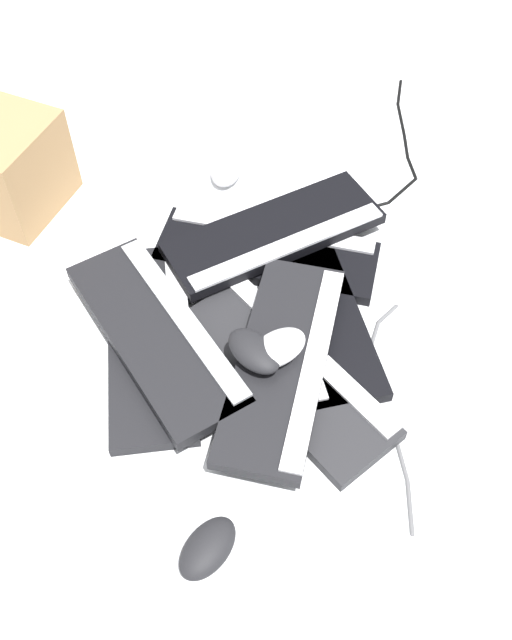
{
  "coord_description": "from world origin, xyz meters",
  "views": [
    {
      "loc": [
        -0.17,
        -0.8,
        1.07
      ],
      "look_at": [
        -0.04,
        -0.02,
        0.03
      ],
      "focal_mm": 40.0,
      "sensor_mm": 36.0,
      "label": 1
    }
  ],
  "objects_px": {
    "keyboard_0": "(314,308)",
    "keyboard_3": "(288,372)",
    "keyboard_1": "(267,253)",
    "keyboard_5": "(284,362)",
    "keyboard_4": "(157,333)",
    "keyboard_6": "(275,233)",
    "mouse_0": "(227,169)",
    "keyboard_2": "(152,340)",
    "mouse_1": "(208,548)",
    "mouse_2": "(254,351)",
    "mouse_3": "(277,348)"
  },
  "relations": [
    {
      "from": "keyboard_3",
      "to": "keyboard_0",
      "type": "bearing_deg",
      "value": 60.14
    },
    {
      "from": "keyboard_2",
      "to": "mouse_1",
      "type": "height_order",
      "value": "mouse_1"
    },
    {
      "from": "keyboard_2",
      "to": "keyboard_5",
      "type": "distance_m",
      "value": 0.25
    },
    {
      "from": "mouse_3",
      "to": "mouse_2",
      "type": "bearing_deg",
      "value": -27.87
    },
    {
      "from": "keyboard_2",
      "to": "keyboard_4",
      "type": "xyz_separation_m",
      "value": [
        0.01,
        -0.01,
        0.03
      ]
    },
    {
      "from": "keyboard_0",
      "to": "keyboard_4",
      "type": "xyz_separation_m",
      "value": [
        -0.3,
        -0.03,
        0.03
      ]
    },
    {
      "from": "keyboard_6",
      "to": "keyboard_3",
      "type": "bearing_deg",
      "value": -95.79
    },
    {
      "from": "mouse_1",
      "to": "mouse_3",
      "type": "bearing_deg",
      "value": -163.19
    },
    {
      "from": "keyboard_3",
      "to": "keyboard_6",
      "type": "height_order",
      "value": "keyboard_6"
    },
    {
      "from": "keyboard_1",
      "to": "keyboard_6",
      "type": "bearing_deg",
      "value": 50.44
    },
    {
      "from": "keyboard_5",
      "to": "mouse_0",
      "type": "distance_m",
      "value": 0.54
    },
    {
      "from": "mouse_1",
      "to": "keyboard_3",
      "type": "bearing_deg",
      "value": -166.66
    },
    {
      "from": "keyboard_1",
      "to": "keyboard_5",
      "type": "xyz_separation_m",
      "value": [
        -0.02,
        -0.28,
        0.03
      ]
    },
    {
      "from": "mouse_0",
      "to": "mouse_1",
      "type": "bearing_deg",
      "value": 9.57
    },
    {
      "from": "keyboard_6",
      "to": "mouse_3",
      "type": "bearing_deg",
      "value": -99.41
    },
    {
      "from": "keyboard_4",
      "to": "mouse_1",
      "type": "height_order",
      "value": "keyboard_4"
    },
    {
      "from": "keyboard_2",
      "to": "keyboard_6",
      "type": "bearing_deg",
      "value": 37.38
    },
    {
      "from": "keyboard_1",
      "to": "keyboard_3",
      "type": "distance_m",
      "value": 0.29
    },
    {
      "from": "keyboard_4",
      "to": "mouse_1",
      "type": "distance_m",
      "value": 0.4
    },
    {
      "from": "keyboard_0",
      "to": "keyboard_3",
      "type": "height_order",
      "value": "same"
    },
    {
      "from": "keyboard_6",
      "to": "mouse_0",
      "type": "xyz_separation_m",
      "value": [
        -0.07,
        0.23,
        -0.02
      ]
    },
    {
      "from": "keyboard_5",
      "to": "mouse_3",
      "type": "xyz_separation_m",
      "value": [
        -0.01,
        0.01,
        0.04
      ]
    },
    {
      "from": "mouse_2",
      "to": "mouse_3",
      "type": "bearing_deg",
      "value": 56.64
    },
    {
      "from": "keyboard_3",
      "to": "mouse_3",
      "type": "relative_size",
      "value": 4.14
    },
    {
      "from": "mouse_2",
      "to": "keyboard_2",
      "type": "bearing_deg",
      "value": -152.13
    },
    {
      "from": "keyboard_2",
      "to": "keyboard_3",
      "type": "distance_m",
      "value": 0.26
    },
    {
      "from": "keyboard_4",
      "to": "keyboard_3",
      "type": "bearing_deg",
      "value": -24.6
    },
    {
      "from": "mouse_0",
      "to": "mouse_2",
      "type": "distance_m",
      "value": 0.54
    },
    {
      "from": "keyboard_5",
      "to": "keyboard_6",
      "type": "relative_size",
      "value": 1.0
    },
    {
      "from": "keyboard_0",
      "to": "keyboard_5",
      "type": "relative_size",
      "value": 0.97
    },
    {
      "from": "mouse_0",
      "to": "keyboard_2",
      "type": "bearing_deg",
      "value": -5.21
    },
    {
      "from": "keyboard_3",
      "to": "mouse_1",
      "type": "xyz_separation_m",
      "value": [
        -0.18,
        -0.29,
        0.01
      ]
    },
    {
      "from": "mouse_0",
      "to": "mouse_3",
      "type": "bearing_deg",
      "value": 21.02
    },
    {
      "from": "keyboard_1",
      "to": "keyboard_3",
      "type": "bearing_deg",
      "value": -92.43
    },
    {
      "from": "keyboard_5",
      "to": "mouse_3",
      "type": "bearing_deg",
      "value": 155.24
    },
    {
      "from": "keyboard_5",
      "to": "mouse_3",
      "type": "relative_size",
      "value": 4.22
    },
    {
      "from": "mouse_3",
      "to": "mouse_0",
      "type": "bearing_deg",
      "value": -115.23
    },
    {
      "from": "keyboard_0",
      "to": "mouse_2",
      "type": "height_order",
      "value": "mouse_2"
    },
    {
      "from": "keyboard_4",
      "to": "mouse_2",
      "type": "height_order",
      "value": "mouse_2"
    },
    {
      "from": "keyboard_2",
      "to": "keyboard_6",
      "type": "distance_m",
      "value": 0.33
    },
    {
      "from": "keyboard_6",
      "to": "mouse_1",
      "type": "height_order",
      "value": "keyboard_6"
    },
    {
      "from": "keyboard_0",
      "to": "keyboard_4",
      "type": "relative_size",
      "value": 0.97
    },
    {
      "from": "keyboard_3",
      "to": "mouse_2",
      "type": "height_order",
      "value": "mouse_2"
    },
    {
      "from": "mouse_2",
      "to": "mouse_3",
      "type": "height_order",
      "value": "same"
    },
    {
      "from": "keyboard_3",
      "to": "keyboard_6",
      "type": "relative_size",
      "value": 0.98
    },
    {
      "from": "keyboard_4",
      "to": "keyboard_5",
      "type": "bearing_deg",
      "value": -24.42
    },
    {
      "from": "mouse_0",
      "to": "keyboard_3",
      "type": "bearing_deg",
      "value": 22.93
    },
    {
      "from": "keyboard_2",
      "to": "keyboard_3",
      "type": "bearing_deg",
      "value": -25.09
    },
    {
      "from": "keyboard_3",
      "to": "mouse_2",
      "type": "distance_m",
      "value": 0.09
    },
    {
      "from": "keyboard_1",
      "to": "keyboard_6",
      "type": "height_order",
      "value": "keyboard_6"
    }
  ]
}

